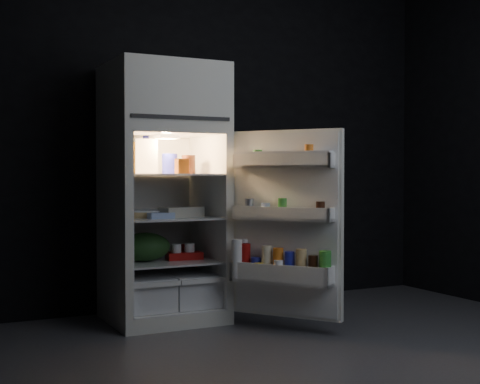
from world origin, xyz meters
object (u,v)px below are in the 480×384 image
milk_jug (146,157)px  yogurt_tray (184,256)px  refrigerator (162,184)px  egg_carton (181,212)px  fridge_door (284,227)px

milk_jug → yogurt_tray: 0.74m
refrigerator → egg_carton: 0.26m
milk_jug → refrigerator: bearing=-11.4°
refrigerator → fridge_door: bearing=-49.0°
refrigerator → egg_carton: bearing=-56.9°
fridge_door → egg_carton: 0.74m
refrigerator → fridge_door: refrigerator is taller
yogurt_tray → fridge_door: bearing=-45.8°
refrigerator → fridge_door: 0.94m
yogurt_tray → refrigerator: bearing=157.7°
egg_carton → milk_jug: bearing=118.0°
egg_carton → yogurt_tray: bearing=36.6°
fridge_door → milk_jug: bearing=133.5°
yogurt_tray → egg_carton: bearing=-118.7°
refrigerator → egg_carton: refrigerator is taller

